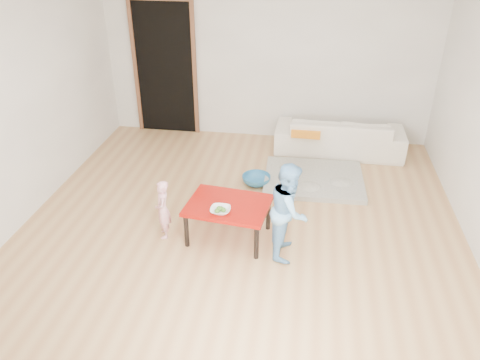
% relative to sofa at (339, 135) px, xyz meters
% --- Properties ---
extents(floor, '(5.00, 5.00, 0.01)m').
position_rel_sofa_xyz_m(floor, '(-1.15, -2.05, -0.27)').
color(floor, '#B8824F').
rests_on(floor, ground).
extents(back_wall, '(5.00, 0.02, 2.60)m').
position_rel_sofa_xyz_m(back_wall, '(-1.15, 0.45, 1.03)').
color(back_wall, white).
rests_on(back_wall, floor).
extents(left_wall, '(0.02, 5.00, 2.60)m').
position_rel_sofa_xyz_m(left_wall, '(-3.65, -2.05, 1.03)').
color(left_wall, white).
rests_on(left_wall, floor).
extents(doorway, '(1.02, 0.08, 2.11)m').
position_rel_sofa_xyz_m(doorway, '(-2.75, 0.43, 0.75)').
color(doorway, brown).
rests_on(doorway, back_wall).
extents(sofa, '(1.88, 0.75, 0.55)m').
position_rel_sofa_xyz_m(sofa, '(0.00, 0.00, 0.00)').
color(sofa, silver).
rests_on(sofa, floor).
extents(cushion, '(0.43, 0.38, 0.11)m').
position_rel_sofa_xyz_m(cushion, '(-0.49, -0.23, 0.14)').
color(cushion, orange).
rests_on(cushion, sofa).
extents(red_table, '(0.94, 0.75, 0.43)m').
position_rel_sofa_xyz_m(red_table, '(-1.25, -2.40, -0.06)').
color(red_table, '#9B0F08').
rests_on(red_table, floor).
extents(bowl, '(0.21, 0.21, 0.05)m').
position_rel_sofa_xyz_m(bowl, '(-1.30, -2.58, 0.19)').
color(bowl, white).
rests_on(bowl, red_table).
extents(broccoli, '(0.12, 0.12, 0.06)m').
position_rel_sofa_xyz_m(broccoli, '(-1.30, -2.58, 0.19)').
color(broccoli, '#2D5919').
rests_on(broccoli, red_table).
extents(child_pink, '(0.23, 0.29, 0.68)m').
position_rel_sofa_xyz_m(child_pink, '(-1.96, -2.48, 0.07)').
color(child_pink, pink).
rests_on(child_pink, floor).
extents(child_blue, '(0.42, 0.52, 1.04)m').
position_rel_sofa_xyz_m(child_blue, '(-0.60, -2.56, 0.25)').
color(child_blue, '#64A6E9').
rests_on(child_blue, floor).
extents(basin, '(0.38, 0.38, 0.12)m').
position_rel_sofa_xyz_m(basin, '(-1.10, -1.17, -0.21)').
color(basin, teal).
rests_on(basin, floor).
extents(blanket, '(1.34, 1.13, 0.07)m').
position_rel_sofa_xyz_m(blanket, '(-0.34, -0.98, -0.24)').
color(blanket, '#BAB7A4').
rests_on(blanket, floor).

